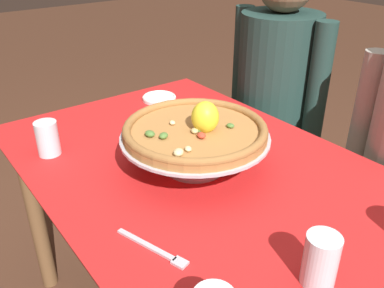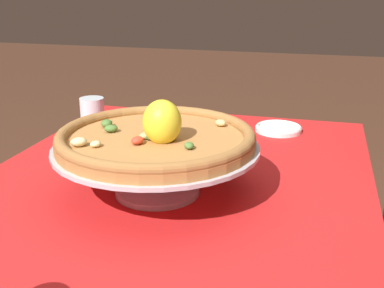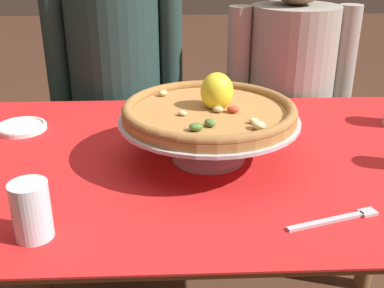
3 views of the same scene
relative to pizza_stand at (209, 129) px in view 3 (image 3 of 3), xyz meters
name	(u,v)px [view 3 (image 3 of 3)]	position (x,y,z in m)	size (l,w,h in m)	color
dining_table	(218,192)	(0.03, 0.01, -0.18)	(1.33, 0.86, 0.72)	brown
pizza_stand	(209,129)	(0.00, 0.00, 0.00)	(0.42, 0.42, 0.10)	#B7B7C1
pizza	(210,110)	(0.00, 0.00, 0.05)	(0.40, 0.40, 0.10)	#AD753D
water_glass_front_left	(32,214)	(-0.33, -0.30, -0.03)	(0.07, 0.07, 0.11)	silver
side_plate	(21,127)	(-0.50, 0.20, -0.07)	(0.13, 0.13, 0.02)	white
dinner_fork	(338,219)	(0.22, -0.28, -0.07)	(0.19, 0.07, 0.01)	#B7B7C1
diner_left	(118,113)	(-0.29, 0.64, -0.19)	(0.48, 0.33, 1.25)	gray
diner_right	(287,122)	(0.34, 0.61, -0.23)	(0.46, 0.33, 1.20)	gray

